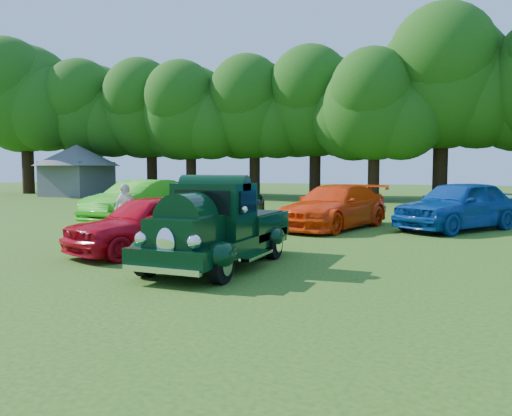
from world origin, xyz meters
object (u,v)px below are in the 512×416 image
at_px(back_car_lime, 141,201).
at_px(back_car_blue, 458,205).
at_px(gazebo, 77,164).
at_px(spectator_grey, 196,206).
at_px(red_convertible, 150,223).
at_px(back_car_orange, 334,207).
at_px(spectator_white, 124,209).
at_px(back_car_black, 233,204).
at_px(spectator_pink, 126,209).
at_px(hero_pickup, 219,230).

height_order(back_car_lime, back_car_blue, back_car_blue).
bearing_deg(gazebo, spectator_grey, -39.57).
bearing_deg(gazebo, back_car_lime, -41.68).
xyz_separation_m(red_convertible, back_car_orange, (3.02, 6.55, 0.03)).
bearing_deg(spectator_white, back_car_lime, 24.24).
xyz_separation_m(back_car_black, spectator_white, (-1.08, -5.62, 0.17)).
xyz_separation_m(red_convertible, spectator_pink, (-2.81, 2.77, 0.06)).
distance_m(hero_pickup, spectator_white, 5.93).
xyz_separation_m(hero_pickup, red_convertible, (-2.37, 0.95, -0.04)).
distance_m(spectator_grey, spectator_white, 2.25).
relative_size(hero_pickup, spectator_white, 2.81).
xyz_separation_m(back_car_lime, spectator_pink, (1.51, -2.91, -0.04)).
bearing_deg(back_car_black, back_car_orange, -31.54).
bearing_deg(red_convertible, back_car_orange, 84.95).
relative_size(hero_pickup, back_car_orange, 0.86).
xyz_separation_m(hero_pickup, spectator_white, (-4.93, 3.30, 0.04)).
bearing_deg(back_car_black, gazebo, 133.78).
bearing_deg(hero_pickup, spectator_pink, 144.28).
height_order(red_convertible, back_car_lime, back_car_lime).
xyz_separation_m(back_car_lime, back_car_blue, (11.28, 1.96, 0.02)).
distance_m(spectator_pink, spectator_white, 0.49).
distance_m(red_convertible, spectator_pink, 3.95).
bearing_deg(spectator_pink, red_convertible, -59.13).
bearing_deg(spectator_pink, spectator_white, -74.24).
height_order(red_convertible, back_car_blue, back_car_blue).
relative_size(back_car_blue, spectator_pink, 3.18).
xyz_separation_m(red_convertible, spectator_white, (-2.56, 2.35, 0.08)).
distance_m(back_car_lime, back_car_black, 3.65).
distance_m(spectator_pink, spectator_grey, 2.22).
distance_m(hero_pickup, gazebo, 30.40).
xyz_separation_m(hero_pickup, back_car_orange, (0.66, 7.50, -0.01)).
distance_m(back_car_orange, back_car_blue, 4.09).
bearing_deg(red_convertible, spectator_white, 157.18).
bearing_deg(spectator_white, spectator_pink, 26.72).
xyz_separation_m(hero_pickup, spectator_pink, (-5.18, 3.72, 0.02)).
relative_size(red_convertible, gazebo, 0.66).
bearing_deg(back_car_orange, hero_pickup, -79.76).
bearing_deg(hero_pickup, back_car_black, 113.33).
height_order(spectator_grey, spectator_white, spectator_grey).
relative_size(back_car_lime, spectator_grey, 2.90).
xyz_separation_m(red_convertible, gazebo, (-19.97, 19.61, 1.68)).
xyz_separation_m(back_car_lime, spectator_grey, (3.47, -1.87, 0.04)).
xyz_separation_m(spectator_grey, spectator_white, (-1.71, -1.46, -0.06)).
height_order(back_car_black, spectator_grey, spectator_grey).
bearing_deg(spectator_white, back_car_black, -14.47).
bearing_deg(spectator_pink, back_car_lime, 102.91).
height_order(back_car_black, back_car_blue, back_car_blue).
xyz_separation_m(back_car_black, gazebo, (-18.49, 11.64, 1.77)).
height_order(back_car_black, spectator_pink, spectator_pink).
relative_size(red_convertible, back_car_blue, 0.86).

